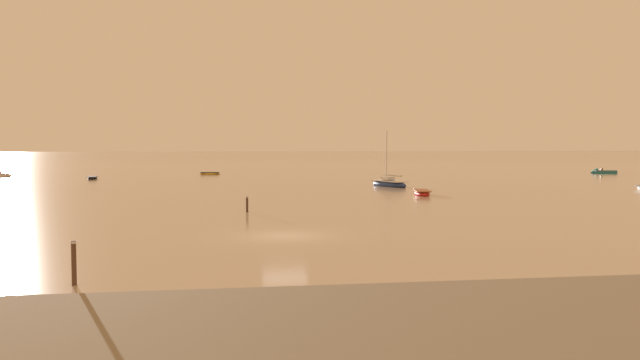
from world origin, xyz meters
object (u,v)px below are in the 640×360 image
(mooring_post_near, at_px, (74,264))
(rowboat_moored_0, at_px, (93,178))
(sailboat_moored_1, at_px, (389,184))
(mooring_post_left, at_px, (247,204))
(rowboat_moored_3, at_px, (210,174))
(rowboat_moored_1, at_px, (422,193))
(motorboat_moored_1, at_px, (601,172))

(mooring_post_near, bearing_deg, rowboat_moored_0, 100.07)
(sailboat_moored_1, relative_size, rowboat_moored_0, 2.00)
(rowboat_moored_0, xyz_separation_m, mooring_post_left, (20.71, -49.93, 0.43))
(rowboat_moored_3, distance_m, mooring_post_near, 86.96)
(rowboat_moored_3, bearing_deg, rowboat_moored_1, -58.59)
(rowboat_moored_1, relative_size, rowboat_moored_3, 1.28)
(motorboat_moored_1, distance_m, mooring_post_left, 83.91)
(rowboat_moored_1, bearing_deg, mooring_post_near, 157.37)
(rowboat_moored_1, height_order, mooring_post_left, mooring_post_left)
(rowboat_moored_3, height_order, mooring_post_near, mooring_post_near)
(rowboat_moored_0, bearing_deg, mooring_post_near, 8.23)
(sailboat_moored_1, height_order, mooring_post_near, sailboat_moored_1)
(mooring_post_near, bearing_deg, motorboat_moored_1, 48.27)
(rowboat_moored_3, xyz_separation_m, mooring_post_left, (3.80, -61.85, 0.43))
(rowboat_moored_3, distance_m, mooring_post_left, 61.97)
(rowboat_moored_0, xyz_separation_m, mooring_post_near, (13.31, -74.96, 0.64))
(sailboat_moored_1, bearing_deg, rowboat_moored_3, 11.52)
(mooring_post_left, bearing_deg, mooring_post_near, -106.46)
(rowboat_moored_1, bearing_deg, rowboat_moored_3, 35.66)
(sailboat_moored_1, xyz_separation_m, rowboat_moored_3, (-22.24, 34.52, -0.16))
(sailboat_moored_1, bearing_deg, rowboat_moored_0, 38.74)
(rowboat_moored_1, distance_m, rowboat_moored_3, 52.75)
(rowboat_moored_3, bearing_deg, sailboat_moored_1, -50.65)
(rowboat_moored_1, distance_m, motorboat_moored_1, 60.88)
(sailboat_moored_1, bearing_deg, mooring_post_left, 124.73)
(rowboat_moored_1, bearing_deg, mooring_post_left, 138.09)
(rowboat_moored_0, bearing_deg, mooring_post_left, 20.69)
(rowboat_moored_3, relative_size, mooring_post_left, 2.68)
(sailboat_moored_1, distance_m, rowboat_moored_0, 45.20)
(rowboat_moored_0, xyz_separation_m, rowboat_moored_3, (16.91, 11.92, -0.00))
(rowboat_moored_0, height_order, mooring_post_left, mooring_post_left)
(rowboat_moored_0, height_order, mooring_post_near, mooring_post_near)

